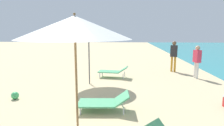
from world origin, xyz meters
TOP-DOWN VIEW (x-y plane):
  - umbrella_second at (0.24, 4.06)m, footprint 2.44×2.44m
  - lounger_second_shoreside at (0.75, 5.11)m, footprint 1.46×0.78m
  - umbrella_farthest at (-0.18, 7.91)m, footprint 2.10×2.10m
  - lounger_farthest_shoreside at (0.76, 9.13)m, footprint 1.47×0.77m
  - person_walking_mid at (3.98, 10.74)m, footprint 0.41×0.32m
  - person_walking_far at (4.69, 9.23)m, footprint 0.30×0.40m
  - beach_ball at (-2.28, 5.85)m, footprint 0.25×0.25m

SIDE VIEW (x-z plane):
  - beach_ball at x=-2.28m, z-range 0.00..0.25m
  - lounger_second_shoreside at x=0.75m, z-range 0.00..0.52m
  - lounger_farthest_shoreside at x=0.76m, z-range 0.03..0.59m
  - person_walking_far at x=4.69m, z-range 0.16..1.71m
  - person_walking_mid at x=3.98m, z-range 0.18..1.86m
  - umbrella_second at x=0.24m, z-range 0.99..3.58m
  - umbrella_farthest at x=-0.18m, z-range 1.01..3.60m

